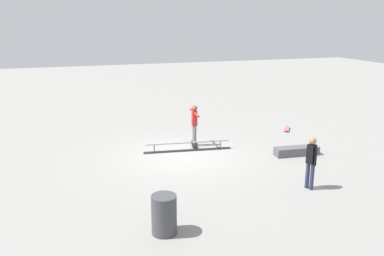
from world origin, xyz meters
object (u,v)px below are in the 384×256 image
(skate_ledge, at_px, (297,151))
(loose_skateboard_pink, at_px, (287,129))
(bystander_black_shirt, at_px, (311,160))
(skateboard_main, at_px, (194,144))
(trash_bin, at_px, (164,215))
(grind_rail, at_px, (188,147))
(skater_main, at_px, (194,122))

(skate_ledge, relative_size, loose_skateboard_pink, 2.09)
(skate_ledge, distance_m, bystander_black_shirt, 3.03)
(skateboard_main, bearing_deg, skate_ledge, 69.98)
(skateboard_main, height_order, trash_bin, trash_bin)
(grind_rail, height_order, skateboard_main, grind_rail)
(skater_main, relative_size, loose_skateboard_pink, 2.07)
(skateboard_main, height_order, loose_skateboard_pink, same)
(grind_rail, height_order, bystander_black_shirt, bystander_black_shirt)
(skater_main, bearing_deg, skateboard_main, 129.22)
(grind_rail, distance_m, skater_main, 1.02)
(bystander_black_shirt, bearing_deg, skater_main, 1.60)
(skateboard_main, distance_m, loose_skateboard_pink, 4.63)
(grind_rail, relative_size, bystander_black_shirt, 2.13)
(bystander_black_shirt, bearing_deg, grind_rail, 8.35)
(loose_skateboard_pink, bearing_deg, skater_main, -44.46)
(grind_rail, relative_size, skater_main, 2.06)
(skater_main, bearing_deg, trash_bin, 159.93)
(loose_skateboard_pink, bearing_deg, bystander_black_shirt, 9.99)
(skateboard_main, distance_m, bystander_black_shirt, 5.24)
(skateboard_main, xyz_separation_m, loose_skateboard_pink, (-4.56, -0.82, 0.00))
(skater_main, distance_m, loose_skateboard_pink, 4.70)
(loose_skateboard_pink, xyz_separation_m, trash_bin, (7.24, 6.75, 0.39))
(skater_main, xyz_separation_m, loose_skateboard_pink, (-4.55, -0.82, -0.85))
(skateboard_main, distance_m, trash_bin, 6.52)
(skateboard_main, bearing_deg, skater_main, 139.53)
(trash_bin, bearing_deg, bystander_black_shirt, -166.45)
(skate_ledge, xyz_separation_m, skateboard_main, (3.15, -2.17, -0.08))
(trash_bin, bearing_deg, grind_rail, -112.64)
(skateboard_main, relative_size, bystander_black_shirt, 0.54)
(skate_ledge, xyz_separation_m, trash_bin, (5.83, 3.75, 0.31))
(skate_ledge, bearing_deg, bystander_black_shirt, 64.41)
(skater_main, height_order, skateboard_main, skater_main)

